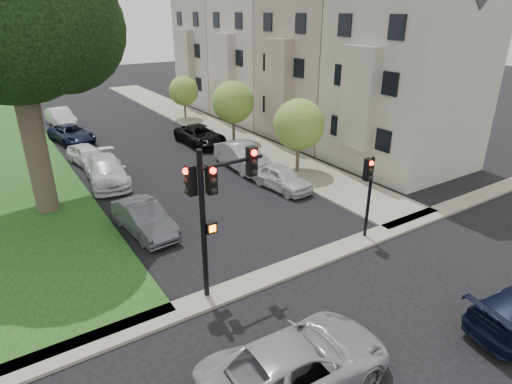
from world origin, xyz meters
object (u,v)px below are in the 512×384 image
car_parked_7 (87,155)px  small_tree_c (184,91)px  small_tree_b (233,102)px  car_parked_8 (72,134)px  traffic_signal_main (213,197)px  car_cross_near (298,363)px  car_parked_1 (242,156)px  traffic_signal_secondary (368,184)px  car_parked_2 (200,135)px  car_parked_5 (144,219)px  car_parked_6 (106,171)px  car_parked_9 (61,117)px  car_parked_0 (281,178)px  small_tree_a (299,125)px

car_parked_7 → small_tree_c: bearing=27.2°
small_tree_b → car_parked_8: (-9.87, 6.55, -2.32)m
traffic_signal_main → car_parked_8: size_ratio=1.14×
car_cross_near → car_parked_1: (7.39, 14.88, 0.05)m
traffic_signal_secondary → car_parked_2: size_ratio=0.75×
car_cross_near → small_tree_b: bearing=-23.6°
small_tree_b → car_parked_5: (-10.15, -9.73, -2.29)m
car_parked_5 → car_parked_6: car_parked_6 is taller
car_parked_8 → car_parked_9: size_ratio=1.04×
car_parked_6 → car_parked_8: size_ratio=1.07×
car_parked_6 → car_parked_1: bearing=-8.4°
car_cross_near → car_parked_2: bearing=-17.3°
car_parked_0 → car_parked_2: (0.02, 9.89, 0.03)m
small_tree_a → car_parked_6: small_tree_a is taller
small_tree_c → car_parked_8: size_ratio=0.82×
small_tree_a → car_parked_0: small_tree_a is taller
car_cross_near → car_parked_0: 13.20m
small_tree_b → car_parked_5: small_tree_b is taller
car_cross_near → car_parked_2: (7.46, 20.79, -0.04)m
car_parked_6 → car_parked_9: bearing=95.2°
car_parked_7 → car_cross_near: bearing=-98.9°
traffic_signal_secondary → car_parked_0: (0.35, 6.37, -1.89)m
small_tree_c → traffic_signal_secondary: bearing=-96.3°
car_parked_8 → car_parked_1: bearing=-67.5°
traffic_signal_main → car_cross_near: bearing=-91.4°
car_parked_1 → car_parked_0: bearing=-87.7°
small_tree_a → traffic_signal_secondary: bearing=-108.5°
small_tree_a → small_tree_c: (0.00, 15.96, -0.42)m
car_parked_5 → car_parked_0: bearing=-0.1°
traffic_signal_secondary → car_parked_8: size_ratio=0.79×
small_tree_b → car_parked_2: size_ratio=0.91×
car_parked_1 → car_cross_near: bearing=-114.8°
car_parked_0 → car_parked_8: 17.27m
car_cross_near → car_parked_6: 16.90m
car_parked_8 → car_parked_9: bearing=76.5°
car_parked_2 → car_parked_7: 7.85m
car_cross_near → car_parked_7: car_cross_near is taller
traffic_signal_main → car_parked_9: (-0.01, 27.39, -2.89)m
car_parked_6 → car_parked_9: 15.07m
car_parked_7 → car_parked_8: bearing=77.8°
car_parked_0 → car_parked_1: car_parked_1 is taller
car_cross_near → car_parked_6: (-0.23, 16.90, 0.00)m
small_tree_b → car_parked_8: small_tree_b is taller
car_parked_2 → car_parked_9: (-7.36, 11.17, 0.05)m
traffic_signal_secondary → car_parked_9: size_ratio=0.82×
small_tree_b → traffic_signal_main: traffic_signal_main is taller
car_parked_8 → traffic_signal_secondary: bearing=-82.4°
car_parked_1 → car_parked_5: size_ratio=1.13×
traffic_signal_secondary → car_parked_1: bearing=88.3°
car_parked_9 → traffic_signal_main: bearing=-95.1°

